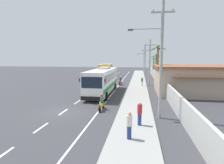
{
  "coord_description": "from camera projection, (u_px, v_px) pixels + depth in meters",
  "views": [
    {
      "loc": [
        7.16,
        -16.04,
        5.17
      ],
      "look_at": [
        3.26,
        9.25,
        1.7
      ],
      "focal_mm": 29.19,
      "sensor_mm": 36.0,
      "label": 1
    }
  ],
  "objects": [
    {
      "name": "ground_plane",
      "position": [
        64.0,
        112.0,
        17.48
      ],
      "size": [
        160.0,
        160.0,
        0.0
      ],
      "primitive_type": "plane",
      "color": "#3A3A3F"
    },
    {
      "name": "sidewalk_kerb",
      "position": [
        137.0,
        93.0,
        26.24
      ],
      "size": [
        3.2,
        90.0,
        0.14
      ],
      "primitive_type": "cube",
      "color": "#999993",
      "rests_on": "ground"
    },
    {
      "name": "lane_markings",
      "position": [
        110.0,
        88.0,
        31.42
      ],
      "size": [
        3.43,
        71.0,
        0.01
      ],
      "color": "white",
      "rests_on": "ground"
    },
    {
      "name": "boundary_wall",
      "position": [
        161.0,
        84.0,
        29.46
      ],
      "size": [
        0.24,
        60.0,
        1.94
      ],
      "primitive_type": "cube",
      "color": "#B2B2AD",
      "rests_on": "ground"
    },
    {
      "name": "coach_bus_foreground",
      "position": [
        103.0,
        80.0,
        26.02
      ],
      "size": [
        3.08,
        11.89,
        3.74
      ],
      "color": "white",
      "rests_on": "ground"
    },
    {
      "name": "coach_bus_far_lane",
      "position": [
        106.0,
        70.0,
        49.7
      ],
      "size": [
        3.66,
        12.26,
        3.57
      ],
      "color": "gold",
      "rests_on": "ground"
    },
    {
      "name": "motorcycle_beside_bus",
      "position": [
        120.0,
        81.0,
        34.66
      ],
      "size": [
        0.56,
        1.96,
        1.65
      ],
      "color": "black",
      "rests_on": "ground"
    },
    {
      "name": "motorcycle_trailing",
      "position": [
        102.0,
        104.0,
        17.93
      ],
      "size": [
        0.56,
        1.96,
        1.54
      ],
      "color": "black",
      "rests_on": "ground"
    },
    {
      "name": "pedestrian_near_kerb",
      "position": [
        140.0,
        113.0,
        13.5
      ],
      "size": [
        0.36,
        0.36,
        1.78
      ],
      "rotation": [
        0.0,
        0.0,
        5.57
      ],
      "color": "navy",
      "rests_on": "sidewalk_kerb"
    },
    {
      "name": "pedestrian_midwalk",
      "position": [
        142.0,
        81.0,
        32.32
      ],
      "size": [
        0.36,
        0.36,
        1.59
      ],
      "rotation": [
        0.0,
        0.0,
        1.77
      ],
      "color": "beige",
      "rests_on": "sidewalk_kerb"
    },
    {
      "name": "pedestrian_far_walk",
      "position": [
        129.0,
        125.0,
        11.2
      ],
      "size": [
        0.36,
        0.36,
        1.74
      ],
      "rotation": [
        0.0,
        0.0,
        0.55
      ],
      "color": "navy",
      "rests_on": "sidewalk_kerb"
    },
    {
      "name": "utility_pole_nearest",
      "position": [
        160.0,
        56.0,
        14.93
      ],
      "size": [
        3.72,
        0.24,
        9.92
      ],
      "color": "#9E9E99",
      "rests_on": "ground"
    },
    {
      "name": "utility_pole_mid",
      "position": [
        150.0,
        62.0,
        33.01
      ],
      "size": [
        2.16,
        0.24,
        8.34
      ],
      "color": "#9E9E99",
      "rests_on": "ground"
    },
    {
      "name": "utility_pole_far",
      "position": [
        145.0,
        59.0,
        51.02
      ],
      "size": [
        3.18,
        0.24,
        8.71
      ],
      "color": "#9E9E99",
      "rests_on": "ground"
    },
    {
      "name": "utility_pole_distant",
      "position": [
        144.0,
        58.0,
        68.96
      ],
      "size": [
        3.76,
        0.24,
        9.08
      ],
      "color": "#9E9E99",
      "rests_on": "ground"
    },
    {
      "name": "palm_nearest",
      "position": [
        158.0,
        60.0,
        29.2
      ],
      "size": [
        2.64,
        2.71,
        7.15
      ],
      "color": "brown",
      "rests_on": "ground"
    },
    {
      "name": "palm_second",
      "position": [
        156.0,
        61.0,
        39.42
      ],
      "size": [
        2.9,
        2.79,
        5.98
      ],
      "color": "brown",
      "rests_on": "ground"
    },
    {
      "name": "palm_third",
      "position": [
        153.0,
        63.0,
        48.53
      ],
      "size": [
        3.78,
        3.95,
        5.12
      ],
      "color": "brown",
      "rests_on": "ground"
    },
    {
      "name": "roadside_building",
      "position": [
        194.0,
        79.0,
        26.24
      ],
      "size": [
        11.2,
        9.83,
        4.03
      ],
      "color": "tan",
      "rests_on": "ground"
    }
  ]
}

